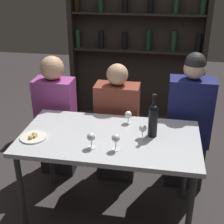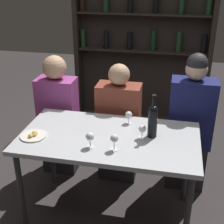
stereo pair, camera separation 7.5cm
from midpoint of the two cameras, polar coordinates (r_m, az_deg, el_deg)
The scene contains 12 objects.
ground_plane at distance 2.83m, azimuth 0.31°, elevation -17.99°, with size 10.00×10.00×0.00m, color #332D2D.
dining_table at distance 2.41m, azimuth 0.35°, elevation -5.84°, with size 1.36×0.74×0.77m.
wine_rack_wall at distance 4.11m, azimuth 6.11°, elevation 13.49°, with size 1.76×0.21×2.13m.
wine_bottle at distance 2.33m, azimuth 8.38°, elevation -1.33°, with size 0.07×0.07×0.34m.
wine_glass_0 at distance 2.16m, azimuth 1.42°, elevation -4.96°, with size 0.06×0.06×0.12m.
wine_glass_1 at distance 2.33m, azimuth 6.45°, elevation -3.22°, with size 0.06×0.06×0.11m.
wine_glass_2 at distance 2.54m, azimuth 3.92°, elevation -0.62°, with size 0.06×0.06×0.11m.
wine_glass_3 at distance 2.20m, azimuth -3.08°, elevation -4.62°, with size 0.06×0.06×0.12m.
food_plate_0 at distance 2.43m, azimuth -13.32°, elevation -4.20°, with size 0.20×0.20×0.05m.
seated_person_left at distance 3.09m, azimuth -9.05°, elevation -1.21°, with size 0.37×0.22×1.21m.
seated_person_center at distance 2.96m, azimuth 1.92°, elevation -2.86°, with size 0.40×0.22×1.17m.
seated_person_right at distance 2.90m, azimuth 14.74°, elevation -2.71°, with size 0.39×0.22×1.30m.
Camera 2 is at (0.45, -2.02, 1.94)m, focal length 50.00 mm.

